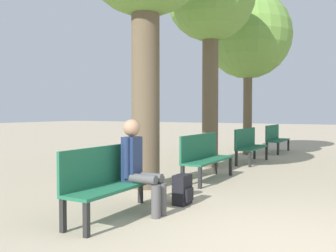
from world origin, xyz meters
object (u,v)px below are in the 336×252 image
object	(u,v)px
person_seated	(139,164)
bench_row_0	(112,177)
tree_row_1	(211,1)
bench_row_3	(275,137)
bench_row_1	(204,154)
tree_row_2	(248,36)
bench_row_2	(249,143)
backpack	(183,190)

from	to	relation	value
person_seated	bench_row_0	bearing A→B (deg)	-128.79
tree_row_1	person_seated	bearing A→B (deg)	-79.09
bench_row_3	bench_row_0	bearing A→B (deg)	-90.00
person_seated	bench_row_1	bearing A→B (deg)	94.94
bench_row_3	tree_row_2	xyz separation A→B (m)	(-0.64, -1.10, 3.29)
bench_row_0	bench_row_1	distance (m)	3.01
bench_row_0	person_seated	size ratio (longest dim) A/B	1.32
bench_row_2	bench_row_3	size ratio (longest dim) A/B	1.00
bench_row_2	tree_row_1	size ratio (longest dim) A/B	0.31
tree_row_1	bench_row_1	bearing A→B (deg)	-70.59
backpack	tree_row_2	bearing A→B (deg)	99.60
bench_row_2	backpack	bearing A→B (deg)	-83.97
bench_row_3	tree_row_1	size ratio (longest dim) A/B	0.31
bench_row_0	tree_row_2	distance (m)	8.60
bench_row_0	backpack	world-z (taller)	bench_row_0
bench_row_0	bench_row_1	xyz separation A→B (m)	(0.00, 3.01, 0.00)
bench_row_1	tree_row_1	size ratio (longest dim) A/B	0.31
bench_row_0	tree_row_2	world-z (taller)	tree_row_2
bench_row_3	person_seated	world-z (taller)	person_seated
bench_row_2	bench_row_0	bearing A→B (deg)	-90.00
bench_row_2	person_seated	xyz separation A→B (m)	(0.23, -5.72, 0.15)
bench_row_1	backpack	size ratio (longest dim) A/B	3.80
bench_row_0	person_seated	bearing A→B (deg)	51.21
bench_row_2	bench_row_1	bearing A→B (deg)	-90.00
bench_row_3	bench_row_2	bearing A→B (deg)	-90.00
bench_row_2	backpack	world-z (taller)	bench_row_2
tree_row_1	person_seated	distance (m)	5.77
bench_row_3	person_seated	xyz separation A→B (m)	(0.23, -8.73, 0.15)
tree_row_2	bench_row_0	bearing A→B (deg)	-85.39
tree_row_1	person_seated	xyz separation A→B (m)	(0.87, -4.53, -3.47)
bench_row_0	bench_row_1	size ratio (longest dim) A/B	1.00
bench_row_0	tree_row_1	distance (m)	6.06
tree_row_2	backpack	size ratio (longest dim) A/B	11.73
bench_row_3	tree_row_1	distance (m)	5.58
bench_row_1	tree_row_2	size ratio (longest dim) A/B	0.32
tree_row_2	backpack	world-z (taller)	tree_row_2
tree_row_2	tree_row_1	bearing A→B (deg)	-90.00
bench_row_3	person_seated	size ratio (longest dim) A/B	1.32
bench_row_1	backpack	xyz separation A→B (m)	(0.53, -1.98, -0.31)
bench_row_3	backpack	bearing A→B (deg)	-86.23
bench_row_0	tree_row_1	world-z (taller)	tree_row_1
tree_row_1	person_seated	world-z (taller)	tree_row_1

